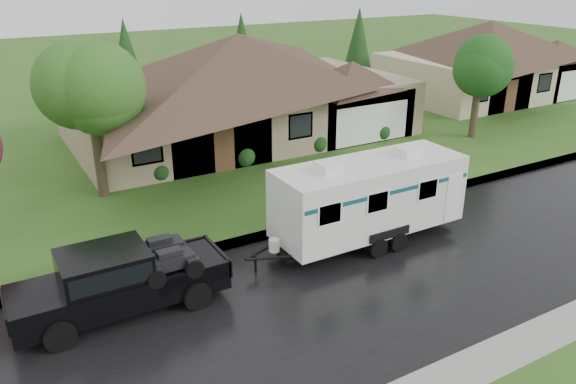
% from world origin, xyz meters
% --- Properties ---
extents(ground, '(140.00, 140.00, 0.00)m').
position_xyz_m(ground, '(0.00, 0.00, 0.00)').
color(ground, '#32581B').
rests_on(ground, ground).
extents(road, '(140.00, 8.00, 0.01)m').
position_xyz_m(road, '(0.00, -2.00, 0.01)').
color(road, black).
rests_on(road, ground).
extents(curb, '(140.00, 0.50, 0.15)m').
position_xyz_m(curb, '(0.00, 2.25, 0.07)').
color(curb, gray).
rests_on(curb, ground).
extents(lawn, '(140.00, 26.00, 0.15)m').
position_xyz_m(lawn, '(0.00, 15.00, 0.07)').
color(lawn, '#32581B').
rests_on(lawn, ground).
extents(house_main, '(19.44, 10.80, 6.90)m').
position_xyz_m(house_main, '(2.29, 13.84, 3.59)').
color(house_main, gray).
rests_on(house_main, lawn).
extents(house_neighbor, '(15.12, 9.72, 6.45)m').
position_xyz_m(house_neighbor, '(22.27, 14.34, 3.32)').
color(house_neighbor, '#C1B48F').
rests_on(house_neighbor, lawn).
extents(tree_left_green, '(3.76, 3.76, 6.22)m').
position_xyz_m(tree_left_green, '(-6.89, 8.82, 4.47)').
color(tree_left_green, '#382B1E').
rests_on(tree_left_green, lawn).
extents(tree_right_green, '(3.37, 3.37, 5.58)m').
position_xyz_m(tree_right_green, '(13.05, 7.17, 4.02)').
color(tree_right_green, '#382B1E').
rests_on(tree_right_green, lawn).
extents(shrub_row, '(13.60, 1.00, 1.00)m').
position_xyz_m(shrub_row, '(2.00, 9.30, 0.65)').
color(shrub_row, '#143814').
rests_on(shrub_row, lawn).
extents(pickup_truck, '(5.89, 2.24, 1.96)m').
position_xyz_m(pickup_truck, '(-8.46, 0.19, 1.05)').
color(pickup_truck, black).
rests_on(pickup_truck, ground).
extents(travel_trailer, '(7.26, 2.55, 3.26)m').
position_xyz_m(travel_trailer, '(0.35, 0.19, 1.73)').
color(travel_trailer, silver).
rests_on(travel_trailer, ground).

